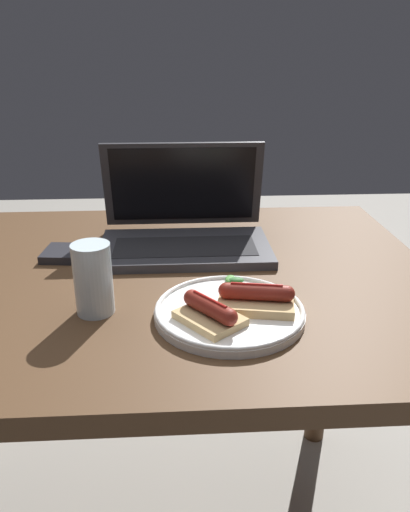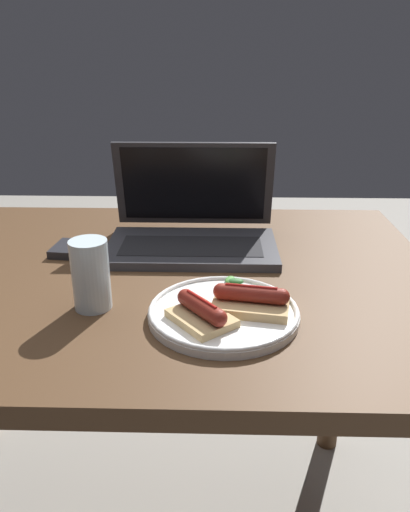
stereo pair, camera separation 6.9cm
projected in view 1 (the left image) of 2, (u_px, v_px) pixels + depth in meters
The scene contains 8 objects.
desk at pixel (123, 315), 0.99m from camera, with size 1.21×0.80×0.71m.
laptop at pixel (184, 229), 1.06m from camera, with size 0.35×0.25×0.21m.
plate at pixel (229, 311), 0.79m from camera, with size 0.24×0.24×0.02m.
sausage_toast_left at pixel (256, 298), 0.79m from camera, with size 0.13×0.09×0.04m.
sausage_toast_middle at pixel (210, 312), 0.75m from camera, with size 0.12×0.12×0.04m.
salad_pile at pixel (238, 286), 0.86m from camera, with size 0.06×0.08×0.01m.
drinking_glass at pixel (93, 279), 0.79m from camera, with size 0.06×0.06×0.12m.
external_drive at pixel (68, 254), 1.02m from camera, with size 0.10×0.09×0.02m.
Camera 1 is at (0.11, -0.87, 1.11)m, focal length 35.00 mm.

